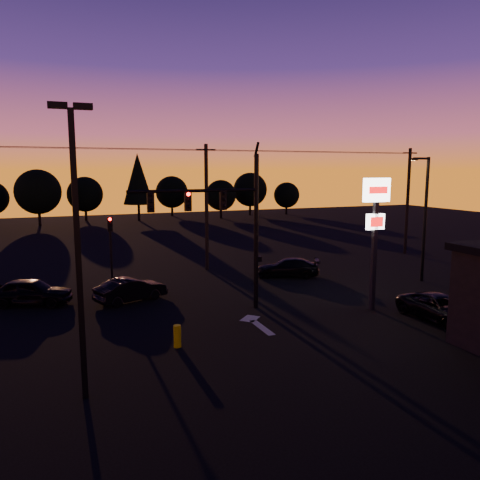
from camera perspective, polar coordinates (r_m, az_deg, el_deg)
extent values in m
plane|color=black|center=(20.89, 2.56, -11.62)|extent=(120.00, 120.00, 0.00)
cube|color=beige|center=(21.94, 2.69, -10.60)|extent=(0.35, 2.20, 0.01)
cube|color=beige|center=(23.16, 1.24, -9.55)|extent=(1.20, 1.20, 0.01)
cylinder|color=black|center=(24.09, 1.98, 0.91)|extent=(0.24, 0.24, 8.00)
cylinder|color=black|center=(23.90, 2.04, 10.94)|extent=(0.14, 0.52, 0.76)
cylinder|color=black|center=(22.79, -5.54, 5.99)|extent=(6.50, 0.16, 0.16)
cube|color=black|center=(23.26, -2.08, 4.85)|extent=(0.32, 0.22, 0.95)
sphere|color=black|center=(23.12, -1.97, 5.69)|extent=(0.18, 0.18, 0.18)
sphere|color=black|center=(23.13, -1.97, 4.95)|extent=(0.18, 0.18, 0.18)
sphere|color=black|center=(23.16, -1.96, 4.21)|extent=(0.18, 0.18, 0.18)
cube|color=black|center=(22.72, -6.37, 4.71)|extent=(0.32, 0.22, 0.95)
sphere|color=#FF0705|center=(22.58, -6.30, 5.58)|extent=(0.18, 0.18, 0.18)
sphere|color=black|center=(22.59, -6.28, 4.82)|extent=(0.18, 0.18, 0.18)
sphere|color=black|center=(22.61, -6.27, 4.06)|extent=(0.18, 0.18, 0.18)
cube|color=black|center=(22.32, -10.84, 4.54)|extent=(0.32, 0.22, 0.95)
sphere|color=black|center=(22.17, -10.81, 5.42)|extent=(0.18, 0.18, 0.18)
sphere|color=black|center=(22.19, -10.78, 4.65)|extent=(0.18, 0.18, 0.18)
sphere|color=black|center=(22.21, -10.76, 3.88)|extent=(0.18, 0.18, 0.18)
cube|color=black|center=(24.39, 2.35, -2.33)|extent=(0.22, 0.18, 0.28)
cylinder|color=black|center=(30.02, -15.42, -2.12)|extent=(0.14, 0.14, 3.60)
cube|color=black|center=(29.72, -15.58, 1.86)|extent=(0.30, 0.20, 0.90)
sphere|color=#FF0705|center=(29.56, -15.58, 2.45)|extent=(0.18, 0.18, 0.18)
sphere|color=black|center=(29.59, -15.55, 1.92)|extent=(0.18, 0.18, 0.18)
sphere|color=black|center=(29.62, -15.53, 1.38)|extent=(0.18, 0.18, 0.18)
cube|color=black|center=(15.13, -19.11, -2.23)|extent=(0.18, 0.18, 9.00)
cube|color=black|center=(14.98, -21.38, 15.05)|extent=(0.55, 0.30, 0.18)
cube|color=black|center=(15.01, -18.61, 15.18)|extent=(0.55, 0.30, 0.18)
cube|color=black|center=(24.87, 16.03, -1.04)|extent=(0.22, 0.22, 6.40)
cube|color=white|center=(24.57, 16.32, 5.88)|extent=(1.50, 0.25, 1.20)
cube|color=red|center=(24.46, 16.52, 5.86)|extent=(1.10, 0.02, 0.35)
cube|color=white|center=(24.68, 16.17, 2.17)|extent=(1.00, 0.22, 0.80)
cube|color=red|center=(24.58, 16.35, 2.13)|extent=(0.75, 0.02, 0.50)
cylinder|color=black|center=(32.31, 21.63, 2.27)|extent=(0.20, 0.20, 8.00)
cylinder|color=black|center=(31.75, 21.22, 9.25)|extent=(1.20, 0.14, 0.14)
cube|color=black|center=(31.34, 20.40, 9.22)|extent=(0.50, 0.22, 0.14)
plane|color=#FFB759|center=(31.34, 20.39, 9.07)|extent=(0.35, 0.35, 0.00)
cylinder|color=black|center=(33.53, -4.10, 3.92)|extent=(0.26, 0.26, 9.00)
cube|color=black|center=(33.45, -4.17, 10.93)|extent=(1.40, 0.10, 0.10)
cylinder|color=black|center=(42.56, 19.75, 4.42)|extent=(0.26, 0.26, 9.00)
cube|color=black|center=(42.50, 20.03, 9.94)|extent=(1.40, 0.10, 0.10)
cylinder|color=black|center=(31.32, -20.01, 10.52)|extent=(18.00, 0.02, 0.02)
cylinder|color=black|center=(31.92, -20.05, 10.56)|extent=(18.00, 0.02, 0.02)
cylinder|color=black|center=(32.51, -20.08, 10.43)|extent=(18.00, 0.02, 0.02)
cylinder|color=black|center=(36.65, 9.90, 10.55)|extent=(18.00, 0.02, 0.02)
cylinder|color=black|center=(37.17, 9.41, 10.61)|extent=(18.00, 0.02, 0.02)
cylinder|color=black|center=(37.68, 8.93, 10.51)|extent=(18.00, 0.02, 0.02)
cylinder|color=#D6D400|center=(19.69, -7.66, -11.54)|extent=(0.31, 0.31, 0.93)
cylinder|color=black|center=(66.20, -23.23, 2.39)|extent=(0.36, 0.36, 1.75)
sphere|color=black|center=(65.96, -23.41, 5.41)|extent=(5.77, 5.78, 5.78)
cylinder|color=black|center=(70.29, -18.25, 2.87)|extent=(0.36, 0.36, 1.50)
sphere|color=black|center=(70.07, -18.37, 5.31)|extent=(4.95, 4.95, 4.95)
cylinder|color=black|center=(68.05, -12.22, 3.31)|extent=(0.36, 0.36, 2.38)
cone|color=black|center=(67.79, -12.34, 7.31)|extent=(4.18, 4.18, 7.12)
cylinder|color=black|center=(74.15, -8.27, 3.49)|extent=(0.36, 0.36, 1.50)
sphere|color=black|center=(73.95, -8.32, 5.81)|extent=(4.95, 4.95, 4.95)
cylinder|color=black|center=(70.10, -2.34, 3.23)|extent=(0.36, 0.36, 1.38)
sphere|color=black|center=(69.90, -2.35, 5.48)|extent=(4.54, 4.54, 4.54)
cylinder|color=black|center=(75.03, 1.24, 3.68)|extent=(0.36, 0.36, 1.62)
sphere|color=black|center=(74.82, 1.25, 6.16)|extent=(5.36, 5.36, 5.36)
cylinder|color=black|center=(76.68, 5.67, 3.61)|extent=(0.36, 0.36, 1.25)
sphere|color=black|center=(76.51, 5.70, 5.47)|extent=(4.12, 4.12, 4.12)
imported|color=black|center=(27.60, -24.14, -5.78)|extent=(4.59, 3.08, 1.45)
imported|color=black|center=(26.65, -13.14, -5.90)|extent=(4.20, 2.73, 1.31)
imported|color=black|center=(31.99, 5.80, -3.35)|extent=(4.63, 3.38, 1.25)
imported|color=black|center=(24.61, 23.36, -7.67)|extent=(2.15, 4.53, 1.25)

